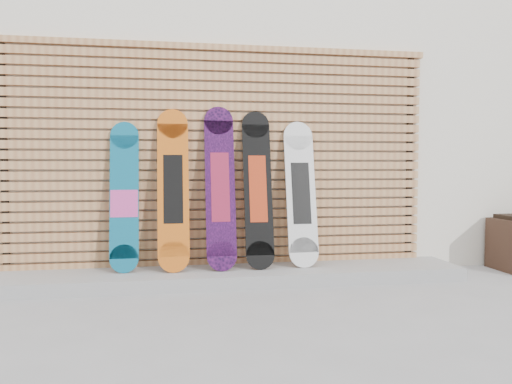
# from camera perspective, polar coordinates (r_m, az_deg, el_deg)

# --- Properties ---
(ground) EXTENTS (80.00, 80.00, 0.00)m
(ground) POSITION_cam_1_polar(r_m,az_deg,el_deg) (4.18, -0.59, -12.27)
(ground) COLOR gray
(ground) RESTS_ON ground
(building) EXTENTS (12.00, 5.00, 3.60)m
(building) POSITION_cam_1_polar(r_m,az_deg,el_deg) (7.60, -1.03, 8.27)
(building) COLOR silver
(building) RESTS_ON ground
(concrete_step) EXTENTS (4.60, 0.70, 0.12)m
(concrete_step) POSITION_cam_1_polar(r_m,az_deg,el_deg) (4.80, -3.68, -9.53)
(concrete_step) COLOR gray
(concrete_step) RESTS_ON ground
(slat_wall) EXTENTS (4.26, 0.08, 2.29)m
(slat_wall) POSITION_cam_1_polar(r_m,az_deg,el_deg) (4.98, -4.07, 4.21)
(slat_wall) COLOR #B2784A
(slat_wall) RESTS_ON ground
(snowboard_0) EXTENTS (0.26, 0.29, 1.40)m
(snowboard_0) POSITION_cam_1_polar(r_m,az_deg,el_deg) (4.81, -14.82, -0.58)
(snowboard_0) COLOR #0D5E7F
(snowboard_0) RESTS_ON concrete_step
(snowboard_1) EXTENTS (0.29, 0.35, 1.53)m
(snowboard_1) POSITION_cam_1_polar(r_m,az_deg,el_deg) (4.76, -9.45, 0.34)
(snowboard_1) COLOR #CB5E15
(snowboard_1) RESTS_ON concrete_step
(snowboard_2) EXTENTS (0.28, 0.36, 1.56)m
(snowboard_2) POSITION_cam_1_polar(r_m,az_deg,el_deg) (4.77, -4.12, 0.57)
(snowboard_2) COLOR black
(snowboard_2) RESTS_ON concrete_step
(snowboard_3) EXTENTS (0.27, 0.36, 1.53)m
(snowboard_3) POSITION_cam_1_polar(r_m,az_deg,el_deg) (4.83, 0.21, 0.38)
(snowboard_3) COLOR black
(snowboard_3) RESTS_ON concrete_step
(snowboard_4) EXTENTS (0.29, 0.33, 1.43)m
(snowboard_4) POSITION_cam_1_polar(r_m,az_deg,el_deg) (4.93, 5.14, -0.14)
(snowboard_4) COLOR silver
(snowboard_4) RESTS_ON concrete_step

